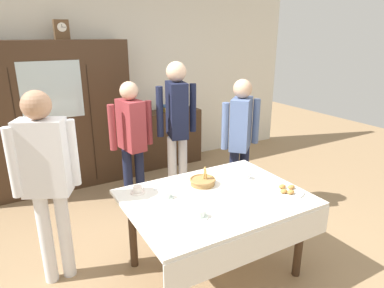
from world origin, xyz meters
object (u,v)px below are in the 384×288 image
book_stack (167,108)px  spoon_near_right (236,169)px  bread_basket (203,181)px  tea_cup_near_right (166,195)px  wall_cabinet (53,118)px  person_behind_table_right (132,135)px  tea_cup_center (246,176)px  person_near_right_end (46,171)px  person_by_cabinet (241,134)px  person_beside_shelf (177,119)px  spoon_center (223,211)px  mantel_clock (61,30)px  pastry_plate (287,191)px  bookshelf_low (168,138)px  tea_cup_mid_left (138,190)px  dining_table (217,208)px  spoon_mid_right (162,188)px  tea_cup_far_right (200,214)px

book_stack → spoon_near_right: size_ratio=1.46×
bread_basket → spoon_near_right: bread_basket is taller
tea_cup_near_right → wall_cabinet: bearing=102.4°
tea_cup_near_right → person_behind_table_right: 1.30m
wall_cabinet → tea_cup_center: 2.76m
tea_cup_near_right → book_stack: bearing=64.2°
tea_cup_near_right → person_near_right_end: size_ratio=0.08×
tea_cup_center → person_by_cabinet: (0.44, 0.67, 0.18)m
person_beside_shelf → person_behind_table_right: person_beside_shelf is taller
tea_cup_center → person_near_right_end: bearing=165.3°
tea_cup_near_right → spoon_center: 0.51m
wall_cabinet → mantel_clock: 1.14m
book_stack → pastry_plate: (-0.21, -2.85, -0.17)m
book_stack → pastry_plate: size_ratio=0.62×
bookshelf_low → tea_cup_mid_left: (-1.34, -2.22, 0.34)m
person_near_right_end → person_beside_shelf: bearing=26.0°
bread_basket → spoon_center: bread_basket is taller
dining_table → bread_basket: bread_basket is taller
bookshelf_low → spoon_mid_right: size_ratio=8.99×
book_stack → tea_cup_far_right: size_ratio=1.34×
book_stack → tea_cup_center: size_ratio=1.34×
tea_cup_center → tea_cup_near_right: size_ratio=1.00×
spoon_near_right → spoon_mid_right: 0.82m
tea_cup_near_right → spoon_center: (0.29, -0.42, -0.02)m
spoon_near_right → wall_cabinet: bearing=122.8°
tea_cup_center → person_near_right_end: 1.75m
book_stack → tea_cup_near_right: size_ratio=1.34×
bread_basket → spoon_center: 0.51m
tea_cup_mid_left → spoon_near_right: tea_cup_mid_left is taller
mantel_clock → person_near_right_end: bearing=-106.0°
wall_cabinet → person_beside_shelf: size_ratio=1.15×
spoon_near_right → spoon_center: bearing=-132.9°
bread_basket → spoon_near_right: (0.47, 0.14, -0.03)m
spoon_mid_right → person_behind_table_right: bearing=83.9°
bread_basket → person_beside_shelf: 1.18m
tea_cup_near_right → spoon_mid_right: tea_cup_near_right is taller
tea_cup_mid_left → spoon_center: 0.78m
spoon_center → person_beside_shelf: size_ratio=0.07×
tea_cup_mid_left → tea_cup_center: (0.99, -0.23, 0.00)m
book_stack → spoon_mid_right: book_stack is taller
tea_cup_far_right → tea_cup_near_right: same height
dining_table → wall_cabinet: bearing=109.2°
tea_cup_far_right → person_by_cabinet: person_by_cabinet is taller
mantel_clock → person_beside_shelf: 1.87m
mantel_clock → person_by_cabinet: size_ratio=0.15×
spoon_center → person_by_cabinet: 1.46m
bookshelf_low → person_beside_shelf: bearing=-110.3°
tea_cup_center → spoon_center: size_ratio=1.09×
person_behind_table_right → person_by_cabinet: 1.26m
tea_cup_far_right → person_beside_shelf: size_ratio=0.07×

